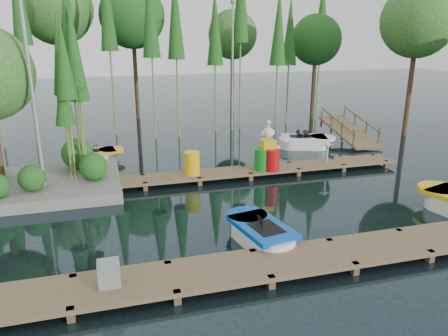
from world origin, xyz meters
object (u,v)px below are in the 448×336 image
object	(u,v)px
island	(12,103)
yellow_barrel	(192,163)
utility_cabinet	(109,273)
boat_blue	(261,234)
boat_yellow_far	(94,156)
drum_cluster	(269,155)

from	to	relation	value
island	yellow_barrel	xyz separation A→B (m)	(6.10, -0.79, -2.44)
island	yellow_barrel	world-z (taller)	island
utility_cabinet	yellow_barrel	world-z (taller)	yellow_barrel
island	boat_blue	xyz separation A→B (m)	(6.86, -6.27, -2.93)
boat_blue	island	bearing A→B (deg)	126.89
island	boat_blue	bearing A→B (deg)	-42.45
utility_cabinet	boat_blue	bearing A→B (deg)	20.48
island	yellow_barrel	size ratio (longest dim) A/B	7.62
boat_yellow_far	island	bearing A→B (deg)	-116.09
utility_cabinet	drum_cluster	world-z (taller)	drum_cluster
boat_blue	utility_cabinet	size ratio (longest dim) A/B	4.85
yellow_barrel	drum_cluster	size ratio (longest dim) A/B	0.45
island	boat_blue	size ratio (longest dim) A/B	2.44
yellow_barrel	drum_cluster	distance (m)	3.07
boat_blue	utility_cabinet	distance (m)	4.35
island	utility_cabinet	xyz separation A→B (m)	(2.79, -7.79, -2.60)
island	drum_cluster	size ratio (longest dim) A/B	3.45
boat_yellow_far	yellow_barrel	bearing A→B (deg)	-33.09
boat_blue	boat_yellow_far	xyz separation A→B (m)	(-4.39, 9.29, 0.01)
boat_blue	boat_yellow_far	size ratio (longest dim) A/B	1.07
island	utility_cabinet	world-z (taller)	island
drum_cluster	island	bearing A→B (deg)	174.13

